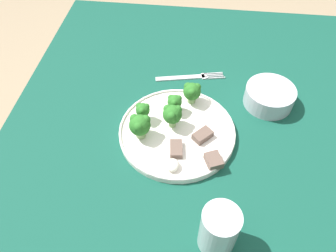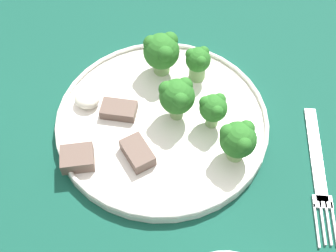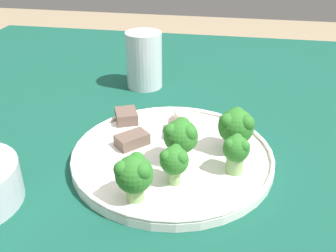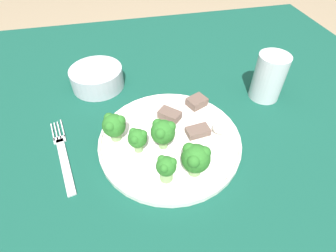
# 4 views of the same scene
# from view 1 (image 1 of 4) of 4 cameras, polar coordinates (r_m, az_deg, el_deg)

# --- Properties ---
(table) EXTENTS (1.25, 1.07, 0.76)m
(table) POSITION_cam_1_polar(r_m,az_deg,el_deg) (0.88, 7.24, -7.07)
(table) COLOR #114738
(table) RESTS_ON ground_plane
(dinner_plate) EXTENTS (0.29, 0.29, 0.02)m
(dinner_plate) POSITION_cam_1_polar(r_m,az_deg,el_deg) (0.81, 1.59, -0.97)
(dinner_plate) COLOR white
(dinner_plate) RESTS_ON table
(fork) EXTENTS (0.06, 0.20, 0.00)m
(fork) POSITION_cam_1_polar(r_m,az_deg,el_deg) (0.96, 3.70, 8.48)
(fork) COLOR silver
(fork) RESTS_ON table
(cream_bowl) EXTENTS (0.13, 0.13, 0.05)m
(cream_bowl) POSITION_cam_1_polar(r_m,az_deg,el_deg) (0.91, 17.21, 4.91)
(cream_bowl) COLOR #B7BCC6
(cream_bowl) RESTS_ON table
(drinking_glass) EXTENTS (0.07, 0.07, 0.11)m
(drinking_glass) POSITION_cam_1_polar(r_m,az_deg,el_deg) (0.64, 8.74, -17.67)
(drinking_glass) COLOR silver
(drinking_glass) RESTS_ON table
(broccoli_floret_near_rim_left) EXTENTS (0.05, 0.05, 0.06)m
(broccoli_floret_near_rim_left) POSITION_cam_1_polar(r_m,az_deg,el_deg) (0.79, 0.76, 2.07)
(broccoli_floret_near_rim_left) COLOR #7FA866
(broccoli_floret_near_rim_left) RESTS_ON dinner_plate
(broccoli_floret_center_left) EXTENTS (0.04, 0.04, 0.05)m
(broccoli_floret_center_left) POSITION_cam_1_polar(r_m,az_deg,el_deg) (0.81, -4.42, 2.65)
(broccoli_floret_center_left) COLOR #7FA866
(broccoli_floret_center_left) RESTS_ON dinner_plate
(broccoli_floret_back_left) EXTENTS (0.05, 0.05, 0.06)m
(broccoli_floret_back_left) POSITION_cam_1_polar(r_m,az_deg,el_deg) (0.85, 4.21, 6.02)
(broccoli_floret_back_left) COLOR #7FA866
(broccoli_floret_back_left) RESTS_ON dinner_plate
(broccoli_floret_front_left) EXTENTS (0.05, 0.05, 0.07)m
(broccoli_floret_front_left) POSITION_cam_1_polar(r_m,az_deg,el_deg) (0.77, -4.93, 0.22)
(broccoli_floret_front_left) COLOR #7FA866
(broccoli_floret_front_left) RESTS_ON dinner_plate
(broccoli_floret_center_back) EXTENTS (0.04, 0.04, 0.05)m
(broccoli_floret_center_back) POSITION_cam_1_polar(r_m,az_deg,el_deg) (0.83, 1.16, 4.21)
(broccoli_floret_center_back) COLOR #7FA866
(broccoli_floret_center_back) RESTS_ON dinner_plate
(meat_slice_front_slice) EXTENTS (0.05, 0.03, 0.01)m
(meat_slice_front_slice) POSITION_cam_1_polar(r_m,az_deg,el_deg) (0.76, 1.43, -3.99)
(meat_slice_front_slice) COLOR brown
(meat_slice_front_slice) RESTS_ON dinner_plate
(meat_slice_middle_slice) EXTENTS (0.05, 0.05, 0.02)m
(meat_slice_middle_slice) POSITION_cam_1_polar(r_m,az_deg,el_deg) (0.75, 7.61, -5.95)
(meat_slice_middle_slice) COLOR brown
(meat_slice_middle_slice) RESTS_ON dinner_plate
(meat_slice_rear_slice) EXTENTS (0.05, 0.05, 0.02)m
(meat_slice_rear_slice) POSITION_cam_1_polar(r_m,az_deg,el_deg) (0.79, 6.04, -1.63)
(meat_slice_rear_slice) COLOR brown
(meat_slice_rear_slice) RESTS_ON dinner_plate
(sauce_dollop) EXTENTS (0.03, 0.03, 0.02)m
(sauce_dollop) POSITION_cam_1_polar(r_m,az_deg,el_deg) (0.74, 0.79, -6.82)
(sauce_dollop) COLOR silver
(sauce_dollop) RESTS_ON dinner_plate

